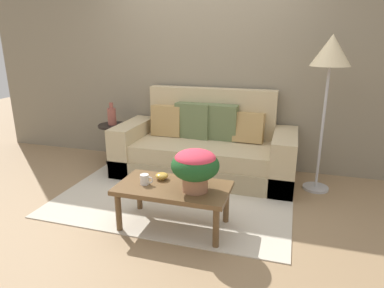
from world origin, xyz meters
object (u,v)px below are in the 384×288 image
(floor_lamp, at_px, (331,59))
(potted_plant, at_px, (195,165))
(table_vase, at_px, (112,116))
(couch, at_px, (205,149))
(snack_bowl, at_px, (162,176))
(coffee_mug, at_px, (145,179))
(coffee_table, at_px, (173,191))
(side_table, at_px, (114,137))

(floor_lamp, xyz_separation_m, potted_plant, (-1.06, -1.26, -0.82))
(table_vase, bearing_deg, floor_lamp, -2.28)
(couch, distance_m, potted_plant, 1.41)
(snack_bowl, bearing_deg, coffee_mug, -125.24)
(coffee_table, bearing_deg, table_vase, 135.27)
(couch, distance_m, floor_lamp, 1.74)
(side_table, height_order, coffee_mug, side_table)
(floor_lamp, bearing_deg, couch, 176.31)
(coffee_mug, relative_size, snack_bowl, 1.02)
(side_table, distance_m, potted_plant, 2.09)
(coffee_table, xyz_separation_m, table_vase, (-1.35, 1.33, 0.32))
(coffee_table, xyz_separation_m, snack_bowl, (-0.15, 0.11, 0.09))
(floor_lamp, height_order, snack_bowl, floor_lamp)
(coffee_mug, bearing_deg, coffee_table, 8.68)
(floor_lamp, relative_size, coffee_mug, 13.88)
(couch, xyz_separation_m, coffee_mug, (-0.19, -1.35, 0.12))
(snack_bowl, bearing_deg, potted_plant, -21.20)
(coffee_table, xyz_separation_m, side_table, (-1.34, 1.34, 0.03))
(snack_bowl, bearing_deg, side_table, 134.08)
(couch, bearing_deg, table_vase, 179.18)
(floor_lamp, bearing_deg, coffee_table, -135.94)
(floor_lamp, relative_size, table_vase, 5.69)
(floor_lamp, height_order, table_vase, floor_lamp)
(floor_lamp, height_order, coffee_mug, floor_lamp)
(couch, bearing_deg, coffee_table, -87.45)
(snack_bowl, xyz_separation_m, table_vase, (-1.20, 1.23, 0.23))
(coffee_mug, xyz_separation_m, table_vase, (-1.10, 1.37, 0.22))
(floor_lamp, distance_m, potted_plant, 1.84)
(couch, relative_size, coffee_mug, 17.87)
(coffee_table, distance_m, table_vase, 1.92)
(couch, xyz_separation_m, snack_bowl, (-0.09, -1.21, 0.11))
(floor_lamp, bearing_deg, side_table, 177.63)
(side_table, xyz_separation_m, coffee_mug, (1.09, -1.38, 0.07))
(table_vase, bearing_deg, side_table, 40.46)
(side_table, bearing_deg, floor_lamp, -2.37)
(side_table, bearing_deg, coffee_table, -44.91)
(couch, relative_size, side_table, 3.99)
(side_table, bearing_deg, table_vase, -139.54)
(couch, bearing_deg, coffee_mug, -98.09)
(couch, xyz_separation_m, floor_lamp, (1.33, -0.09, 1.12))
(side_table, relative_size, table_vase, 1.84)
(coffee_table, bearing_deg, potted_plant, -9.09)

